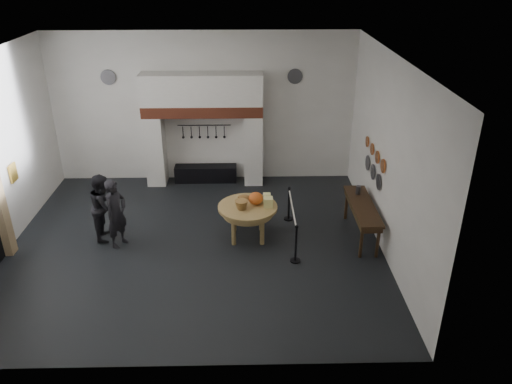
{
  "coord_description": "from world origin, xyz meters",
  "views": [
    {
      "loc": [
        1.25,
        -10.49,
        6.51
      ],
      "look_at": [
        1.48,
        0.11,
        1.35
      ],
      "focal_mm": 35.0,
      "sensor_mm": 36.0,
      "label": 1
    }
  ],
  "objects_px": {
    "work_table": "(248,207)",
    "visitor_near": "(116,214)",
    "barrier_post_far": "(289,204)",
    "side_table": "(363,206)",
    "iron_range": "(206,173)",
    "barrier_post_near": "(296,245)",
    "visitor_far": "(104,207)"
  },
  "relations": [
    {
      "from": "visitor_near",
      "to": "barrier_post_far",
      "type": "relative_size",
      "value": 1.91
    },
    {
      "from": "visitor_near",
      "to": "visitor_far",
      "type": "bearing_deg",
      "value": 73.76
    },
    {
      "from": "visitor_near",
      "to": "side_table",
      "type": "xyz_separation_m",
      "value": [
        5.95,
        0.26,
        0.01
      ]
    },
    {
      "from": "side_table",
      "to": "barrier_post_far",
      "type": "xyz_separation_m",
      "value": [
        -1.73,
        0.92,
        -0.42
      ]
    },
    {
      "from": "work_table",
      "to": "visitor_far",
      "type": "bearing_deg",
      "value": 178.3
    },
    {
      "from": "work_table",
      "to": "barrier_post_near",
      "type": "distance_m",
      "value": 1.61
    },
    {
      "from": "iron_range",
      "to": "visitor_far",
      "type": "xyz_separation_m",
      "value": [
        -2.25,
        -3.31,
        0.59
      ]
    },
    {
      "from": "barrier_post_far",
      "to": "iron_range",
      "type": "bearing_deg",
      "value": 133.18
    },
    {
      "from": "visitor_near",
      "to": "side_table",
      "type": "height_order",
      "value": "visitor_near"
    },
    {
      "from": "barrier_post_near",
      "to": "work_table",
      "type": "bearing_deg",
      "value": 134.41
    },
    {
      "from": "work_table",
      "to": "visitor_near",
      "type": "bearing_deg",
      "value": -174.61
    },
    {
      "from": "visitor_near",
      "to": "visitor_far",
      "type": "xyz_separation_m",
      "value": [
        -0.4,
        0.4,
        -0.02
      ]
    },
    {
      "from": "work_table",
      "to": "visitor_near",
      "type": "distance_m",
      "value": 3.14
    },
    {
      "from": "work_table",
      "to": "visitor_far",
      "type": "distance_m",
      "value": 3.53
    },
    {
      "from": "visitor_near",
      "to": "visitor_far",
      "type": "height_order",
      "value": "visitor_near"
    },
    {
      "from": "visitor_near",
      "to": "work_table",
      "type": "bearing_deg",
      "value": -55.85
    },
    {
      "from": "work_table",
      "to": "barrier_post_near",
      "type": "xyz_separation_m",
      "value": [
        1.09,
        -1.12,
        -0.39
      ]
    },
    {
      "from": "visitor_near",
      "to": "barrier_post_near",
      "type": "height_order",
      "value": "visitor_near"
    },
    {
      "from": "barrier_post_far",
      "to": "visitor_near",
      "type": "bearing_deg",
      "value": -164.39
    },
    {
      "from": "iron_range",
      "to": "barrier_post_far",
      "type": "bearing_deg",
      "value": -46.82
    },
    {
      "from": "work_table",
      "to": "side_table",
      "type": "relative_size",
      "value": 0.66
    },
    {
      "from": "side_table",
      "to": "barrier_post_near",
      "type": "bearing_deg",
      "value": -148.02
    },
    {
      "from": "iron_range",
      "to": "visitor_far",
      "type": "distance_m",
      "value": 4.04
    },
    {
      "from": "iron_range",
      "to": "barrier_post_near",
      "type": "distance_m",
      "value": 5.12
    },
    {
      "from": "work_table",
      "to": "barrier_post_far",
      "type": "relative_size",
      "value": 1.62
    },
    {
      "from": "work_table",
      "to": "side_table",
      "type": "xyz_separation_m",
      "value": [
        2.82,
        -0.04,
        0.03
      ]
    },
    {
      "from": "barrier_post_near",
      "to": "barrier_post_far",
      "type": "xyz_separation_m",
      "value": [
        0.0,
        2.0,
        0.0
      ]
    },
    {
      "from": "iron_range",
      "to": "side_table",
      "type": "height_order",
      "value": "side_table"
    },
    {
      "from": "iron_range",
      "to": "side_table",
      "type": "xyz_separation_m",
      "value": [
        4.1,
        -3.45,
        0.62
      ]
    },
    {
      "from": "visitor_near",
      "to": "barrier_post_near",
      "type": "relative_size",
      "value": 1.91
    },
    {
      "from": "side_table",
      "to": "barrier_post_near",
      "type": "xyz_separation_m",
      "value": [
        -1.73,
        -1.08,
        -0.42
      ]
    },
    {
      "from": "iron_range",
      "to": "barrier_post_near",
      "type": "relative_size",
      "value": 2.11
    }
  ]
}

